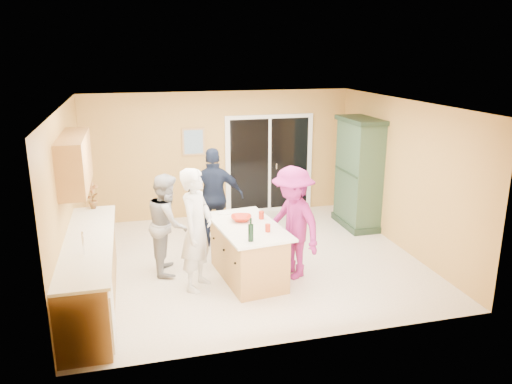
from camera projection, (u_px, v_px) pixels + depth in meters
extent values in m
plane|color=#F1E4D0|center=(249.00, 260.00, 8.37)|extent=(5.50, 5.50, 0.00)
cube|color=white|center=(248.00, 104.00, 7.65)|extent=(5.50, 5.00, 0.10)
cube|color=#E9B260|center=(220.00, 155.00, 10.34)|extent=(5.50, 0.10, 2.60)
cube|color=#E9B260|center=(300.00, 241.00, 5.68)|extent=(5.50, 0.10, 2.60)
cube|color=#E9B260|center=(67.00, 197.00, 7.35)|extent=(0.10, 5.00, 2.60)
cube|color=#E9B260|center=(402.00, 175.00, 8.67)|extent=(0.10, 5.00, 2.60)
cube|color=#A87D41|center=(90.00, 274.00, 6.82)|extent=(0.60, 3.00, 0.90)
cube|color=silver|center=(86.00, 317.00, 5.81)|extent=(0.62, 0.60, 0.72)
cube|color=beige|center=(88.00, 241.00, 6.69)|extent=(0.65, 3.05, 0.04)
cylinder|color=silver|center=(83.00, 243.00, 6.18)|extent=(0.02, 0.02, 0.30)
cube|color=#A87D41|center=(75.00, 162.00, 7.05)|extent=(0.35, 1.60, 0.75)
cube|color=white|center=(269.00, 164.00, 10.63)|extent=(1.90, 0.05, 2.10)
cube|color=black|center=(269.00, 164.00, 10.61)|extent=(1.70, 0.03, 1.94)
cube|color=white|center=(269.00, 164.00, 10.61)|extent=(0.06, 0.04, 1.94)
cube|color=silver|center=(276.00, 166.00, 10.65)|extent=(0.02, 0.03, 0.12)
cube|color=#A98054|center=(193.00, 142.00, 10.10)|extent=(0.46, 0.03, 0.56)
cube|color=#466992|center=(194.00, 142.00, 10.09)|extent=(0.38, 0.02, 0.48)
cube|color=#A87D41|center=(248.00, 253.00, 7.61)|extent=(0.92, 1.54, 0.83)
cube|color=beige|center=(248.00, 226.00, 7.49)|extent=(1.09, 1.74, 0.04)
cube|color=black|center=(248.00, 275.00, 7.71)|extent=(0.84, 1.45, 0.09)
cube|color=#1D3021|center=(356.00, 222.00, 10.00)|extent=(0.60, 1.13, 0.13)
cube|color=#35503A|center=(359.00, 174.00, 9.73)|extent=(0.53, 1.07, 2.01)
cube|color=#1D3021|center=(362.00, 120.00, 9.44)|extent=(0.62, 1.18, 0.09)
imported|color=silver|center=(197.00, 230.00, 7.17)|extent=(0.72, 0.79, 1.81)
imported|color=#A8A8AB|center=(168.00, 223.00, 7.77)|extent=(0.66, 0.82, 1.58)
imported|color=#161C32|center=(214.00, 198.00, 8.80)|extent=(1.07, 0.52, 1.77)
imported|color=#901F63|center=(293.00, 223.00, 7.56)|extent=(1.02, 1.29, 1.74)
imported|color=#A62412|center=(241.00, 218.00, 7.67)|extent=(0.38, 0.38, 0.08)
imported|color=#A21015|center=(92.00, 195.00, 7.95)|extent=(0.25, 0.18, 0.44)
cylinder|color=#A62412|center=(268.00, 228.00, 7.20)|extent=(0.09, 0.09, 0.11)
cylinder|color=#A62412|center=(261.00, 215.00, 7.74)|extent=(0.11, 0.11, 0.12)
cylinder|color=black|center=(251.00, 233.00, 6.83)|extent=(0.08, 0.08, 0.24)
cylinder|color=black|center=(251.00, 221.00, 6.78)|extent=(0.03, 0.03, 0.09)
cylinder|color=silver|center=(224.00, 213.00, 8.02)|extent=(0.27, 0.27, 0.02)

